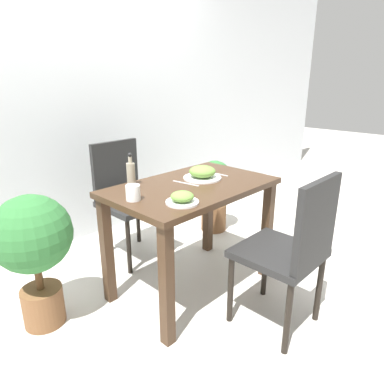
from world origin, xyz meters
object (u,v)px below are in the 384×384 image
side_plate (182,198)px  potted_plant_right (214,190)px  drink_cup (133,193)px  chair_far (125,193)px  sauce_bottle (131,173)px  food_plate (202,173)px  potted_plant_left (33,244)px  chair_near (292,246)px

side_plate → potted_plant_right: side_plate is taller
drink_cup → potted_plant_right: (1.24, 0.47, -0.38)m
chair_far → sauce_bottle: sauce_bottle is taller
food_plate → potted_plant_left: size_ratio=0.32×
chair_far → sauce_bottle: size_ratio=4.44×
potted_plant_right → chair_far: bearing=166.1°
chair_near → potted_plant_left: (-0.94, 1.02, -0.00)m
side_plate → sauce_bottle: sauce_bottle is taller
chair_near → drink_cup: bearing=-53.8°
drink_cup → sauce_bottle: 0.28m
drink_cup → sauce_bottle: bearing=55.4°
chair_far → drink_cup: chair_far is taller
chair_far → potted_plant_left: 0.91m
drink_cup → sauce_bottle: (0.16, 0.23, 0.04)m
side_plate → sauce_bottle: 0.46m
chair_far → food_plate: bearing=-77.2°
chair_near → side_plate: (-0.36, 0.47, 0.25)m
sauce_bottle → potted_plant_left: sauce_bottle is taller
sauce_bottle → drink_cup: bearing=-124.6°
chair_near → chair_far: (-0.09, 1.36, 0.00)m
chair_far → food_plate: (0.15, -0.66, 0.26)m
side_plate → potted_plant_right: (1.09, 0.69, -0.37)m
chair_far → drink_cup: size_ratio=10.58×
food_plate → potted_plant_left: 1.08m
chair_far → potted_plant_right: 0.86m
food_plate → potted_plant_right: size_ratio=0.38×
chair_near → sauce_bottle: size_ratio=4.44×
chair_near → side_plate: 0.64m
side_plate → potted_plant_left: size_ratio=0.23×
chair_near → food_plate: 0.75m
drink_cup → chair_far: bearing=58.4°
sauce_bottle → side_plate: bearing=-91.1°
drink_cup → food_plate: bearing=0.9°
side_plate → chair_near: bearing=-52.5°
side_plate → drink_cup: 0.27m
food_plate → sauce_bottle: size_ratio=1.22×
side_plate → drink_cup: drink_cup is taller
drink_cup → sauce_bottle: sauce_bottle is taller
chair_far → food_plate: size_ratio=3.63×
chair_far → potted_plant_right: (0.82, -0.20, -0.12)m
chair_far → drink_cup: (-0.41, -0.67, 0.26)m
chair_far → drink_cup: 0.83m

